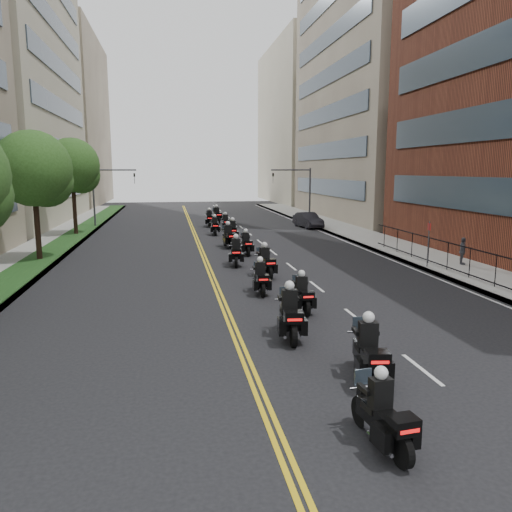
{
  "coord_description": "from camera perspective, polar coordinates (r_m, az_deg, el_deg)",
  "views": [
    {
      "loc": [
        -3.48,
        -6.96,
        5.39
      ],
      "look_at": [
        0.21,
        14.41,
        1.64
      ],
      "focal_mm": 35.0,
      "sensor_mm": 36.0,
      "label": 1
    }
  ],
  "objects": [
    {
      "name": "iron_fence",
      "position": [
        24.28,
        27.07,
        -1.94
      ],
      "size": [
        0.05,
        28.0,
        1.5
      ],
      "color": "black",
      "rests_on": "sidewalk_right"
    },
    {
      "name": "ground",
      "position": [
        9.47,
        15.21,
        -25.28
      ],
      "size": [
        160.0,
        160.0,
        0.0
      ],
      "primitive_type": "plane",
      "color": "black",
      "rests_on": "ground"
    },
    {
      "name": "street_trees",
      "position": [
        26.66,
        -26.59,
        8.23
      ],
      "size": [
        4.4,
        38.4,
        7.98
      ],
      "color": "black",
      "rests_on": "ground"
    },
    {
      "name": "motorcycle_4",
      "position": [
        22.0,
        0.52,
        -2.65
      ],
      "size": [
        0.52,
        2.22,
        1.64
      ],
      "rotation": [
        0.0,
        0.0,
        -0.03
      ],
      "color": "black",
      "rests_on": "ground"
    },
    {
      "name": "motorcycle_12",
      "position": [
        48.25,
        -5.34,
        4.2
      ],
      "size": [
        0.57,
        2.47,
        1.82
      ],
      "rotation": [
        0.0,
        0.0,
        -0.02
      ],
      "color": "black",
      "rests_on": "ground"
    },
    {
      "name": "motorcycle_8",
      "position": [
        35.04,
        -3.16,
        2.15
      ],
      "size": [
        0.76,
        2.52,
        1.86
      ],
      "rotation": [
        0.0,
        0.0,
        0.13
      ],
      "color": "black",
      "rests_on": "ground"
    },
    {
      "name": "motorcycle_1",
      "position": [
        13.36,
        12.76,
        -10.92
      ],
      "size": [
        0.74,
        2.46,
        1.82
      ],
      "rotation": [
        0.0,
        0.0,
        -0.13
      ],
      "color": "black",
      "rests_on": "ground"
    },
    {
      "name": "traffic_signal_left",
      "position": [
        49.36,
        -16.99,
        7.41
      ],
      "size": [
        4.09,
        0.2,
        5.6
      ],
      "color": "#3F3F44",
      "rests_on": "ground"
    },
    {
      "name": "motorcycle_5",
      "position": [
        25.31,
        1.07,
        -0.86
      ],
      "size": [
        0.67,
        2.42,
        1.79
      ],
      "rotation": [
        0.0,
        0.0,
        0.1
      ],
      "color": "black",
      "rests_on": "ground"
    },
    {
      "name": "sidewalk_right",
      "position": [
        35.91,
        15.86,
        0.91
      ],
      "size": [
        4.0,
        90.0,
        0.15
      ],
      "primitive_type": "cube",
      "color": "gray",
      "rests_on": "ground"
    },
    {
      "name": "building_left_far",
      "position": [
        87.29,
        -22.73,
        14.06
      ],
      "size": [
        16.0,
        28.0,
        26.0
      ],
      "primitive_type": "cube",
      "color": "#7D6D5B",
      "rests_on": "ground"
    },
    {
      "name": "motorcycle_0",
      "position": [
        10.51,
        14.31,
        -17.36
      ],
      "size": [
        0.64,
        2.21,
        1.63
      ],
      "rotation": [
        0.0,
        0.0,
        0.12
      ],
      "color": "black",
      "rests_on": "ground"
    },
    {
      "name": "motorcycle_3",
      "position": [
        19.28,
        5.29,
        -4.51
      ],
      "size": [
        0.5,
        2.18,
        1.61
      ],
      "rotation": [
        0.0,
        0.0,
        -0.0
      ],
      "color": "black",
      "rests_on": "ground"
    },
    {
      "name": "parked_sedan",
      "position": [
        47.6,
        5.96,
        4.11
      ],
      "size": [
        2.05,
        4.51,
        1.43
      ],
      "primitive_type": "imported",
      "rotation": [
        0.0,
        0.0,
        0.13
      ],
      "color": "black",
      "rests_on": "ground"
    },
    {
      "name": "grass_strip",
      "position": [
        33.29,
        -23.08,
        -0.01
      ],
      "size": [
        2.0,
        90.0,
        0.04
      ],
      "primitive_type": "cube",
      "color": "#193D16",
      "rests_on": "sidewalk_left"
    },
    {
      "name": "motorcycle_6",
      "position": [
        28.49,
        -2.3,
        0.34
      ],
      "size": [
        0.7,
        2.43,
        1.8
      ],
      "rotation": [
        0.0,
        0.0,
        -0.11
      ],
      "color": "black",
      "rests_on": "ground"
    },
    {
      "name": "sidewalk_left",
      "position": [
        33.5,
        -24.4,
        -0.21
      ],
      "size": [
        4.0,
        90.0,
        0.15
      ],
      "primitive_type": "cube",
      "color": "gray",
      "rests_on": "ground"
    },
    {
      "name": "building_right_far",
      "position": [
        88.88,
        6.78,
        14.65
      ],
      "size": [
        15.0,
        28.0,
        26.0
      ],
      "primitive_type": "cube",
      "color": "#A9A388",
      "rests_on": "ground"
    },
    {
      "name": "motorcycle_13",
      "position": [
        51.56,
        -4.5,
        4.6
      ],
      "size": [
        0.77,
        2.55,
        1.89
      ],
      "rotation": [
        0.0,
        0.0,
        0.13
      ],
      "color": "black",
      "rests_on": "ground"
    },
    {
      "name": "motorcycle_9",
      "position": [
        38.59,
        -2.68,
        2.82
      ],
      "size": [
        0.65,
        2.43,
        1.79
      ],
      "rotation": [
        0.0,
        0.0,
        -0.08
      ],
      "color": "black",
      "rests_on": "ground"
    },
    {
      "name": "motorcycle_2",
      "position": [
        16.22,
        3.89,
        -6.87
      ],
      "size": [
        0.7,
        2.55,
        1.88
      ],
      "rotation": [
        0.0,
        0.0,
        -0.1
      ],
      "color": "black",
      "rests_on": "ground"
    },
    {
      "name": "pedestrian_c",
      "position": [
        30.19,
        22.54,
        0.53
      ],
      "size": [
        0.67,
        0.97,
        1.54
      ],
      "primitive_type": "imported",
      "rotation": [
        0.0,
        0.0,
        1.21
      ],
      "color": "#47484F",
      "rests_on": "sidewalk_right"
    },
    {
      "name": "motorcycle_10",
      "position": [
        42.15,
        -4.72,
        3.36
      ],
      "size": [
        0.54,
        2.34,
        1.73
      ],
      "rotation": [
        0.0,
        0.0,
        -0.02
      ],
      "color": "black",
      "rests_on": "ground"
    },
    {
      "name": "motorcycle_7",
      "position": [
        32.06,
        -1.14,
        1.32
      ],
      "size": [
        0.53,
        2.28,
        1.68
      ],
      "rotation": [
        0.0,
        0.0,
        0.03
      ],
      "color": "black",
      "rests_on": "ground"
    },
    {
      "name": "motorcycle_11",
      "position": [
        45.48,
        -3.48,
        3.8
      ],
      "size": [
        0.51,
        2.22,
        1.64
      ],
      "rotation": [
        0.0,
        0.0,
        0.01
      ],
      "color": "black",
      "rests_on": "ground"
    },
    {
      "name": "building_right_tan",
      "position": [
        61.12,
        15.24,
        18.52
      ],
      "size": [
        15.11,
        28.0,
        30.0
      ],
      "color": "#7D6D5B",
      "rests_on": "ground"
    },
    {
      "name": "traffic_signal_right",
      "position": [
        50.69,
        5.13,
        7.85
      ],
      "size": [
        4.09,
        0.2,
        5.6
      ],
      "color": "#3F3F44",
      "rests_on": "ground"
    }
  ]
}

